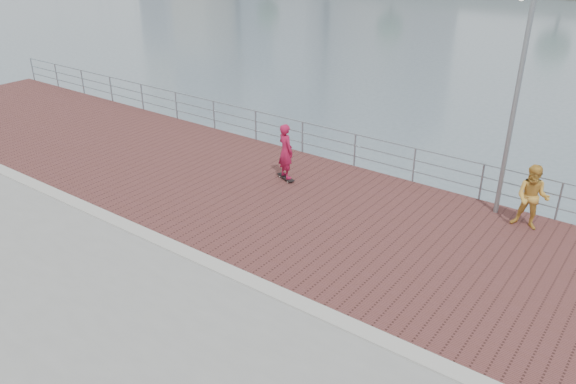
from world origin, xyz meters
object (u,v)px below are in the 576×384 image
Objects in this scene: skateboarder at (286,151)px; bystander at (532,197)px; street_lamp at (520,47)px; guardrail at (384,153)px.

bystander is (6.80, 1.30, -0.07)m from skateboarder.
skateboarder is (-5.88, -1.22, -3.57)m from street_lamp.
bystander is at bearing 5.07° from street_lamp.
bystander is at bearing -146.63° from skateboarder.
skateboarder is 6.92m from bystander.
skateboarder is at bearing -172.21° from bystander.
street_lamp reaches higher than guardrail.
street_lamp reaches higher than skateboarder.
street_lamp is at bearing -14.57° from guardrail.
street_lamp is 3.71× the size of bystander.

